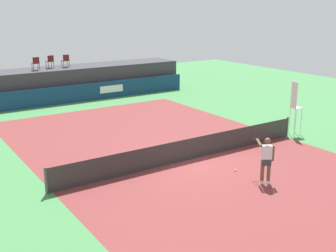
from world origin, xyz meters
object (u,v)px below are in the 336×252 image
(net_post_near, at_px, (46,181))
(net_post_far, at_px, (287,127))
(spectator_chair_left, at_px, (50,61))
(tennis_player, at_px, (266,159))
(spectator_chair_center, at_px, (66,60))
(tennis_ball, at_px, (235,170))
(umpire_chair, at_px, (295,105))
(spectator_chair_far_left, at_px, (36,63))

(net_post_near, height_order, net_post_far, same)
(spectator_chair_left, xyz_separation_m, tennis_player, (1.57, -19.04, -1.73))
(spectator_chair_center, xyz_separation_m, tennis_ball, (0.36, -17.43, -2.66))
(net_post_near, bearing_deg, umpire_chair, 0.09)
(net_post_far, distance_m, tennis_player, 6.39)
(net_post_near, relative_size, tennis_player, 0.56)
(spectator_chair_left, bearing_deg, spectator_chair_center, -7.41)
(tennis_player, bearing_deg, spectator_chair_far_left, 98.34)
(tennis_player, distance_m, tennis_ball, 1.74)
(spectator_chair_left, distance_m, net_post_near, 16.59)
(spectator_chair_far_left, xyz_separation_m, tennis_player, (2.72, -18.55, -1.73))
(spectator_chair_center, bearing_deg, tennis_player, -88.51)
(net_post_far, xyz_separation_m, tennis_ball, (-5.42, -2.09, -0.46))
(spectator_chair_far_left, distance_m, spectator_chair_center, 2.25)
(spectator_chair_center, height_order, net_post_near, spectator_chair_center)
(net_post_far, distance_m, tennis_ball, 5.82)
(spectator_chair_left, bearing_deg, net_post_near, -109.71)
(spectator_chair_left, xyz_separation_m, net_post_far, (6.85, -15.48, -2.19))
(spectator_chair_left, distance_m, net_post_far, 17.07)
(umpire_chair, bearing_deg, tennis_player, -148.14)
(spectator_chair_far_left, height_order, spectator_chair_center, same)
(spectator_chair_center, bearing_deg, spectator_chair_far_left, -171.21)
(umpire_chair, height_order, net_post_near, umpire_chair)
(spectator_chair_far_left, bearing_deg, spectator_chair_center, 8.79)
(net_post_near, relative_size, net_post_far, 1.00)
(tennis_player, relative_size, tennis_ball, 26.03)
(spectator_chair_far_left, relative_size, umpire_chair, 0.32)
(spectator_chair_left, relative_size, tennis_player, 0.50)
(spectator_chair_far_left, height_order, spectator_chair_left, same)
(spectator_chair_left, distance_m, umpire_chair, 17.14)
(tennis_player, bearing_deg, spectator_chair_center, 91.49)
(spectator_chair_center, bearing_deg, spectator_chair_left, 172.59)
(net_post_far, height_order, tennis_ball, net_post_far)
(spectator_chair_center, relative_size, tennis_player, 0.50)
(spectator_chair_far_left, height_order, net_post_near, spectator_chair_far_left)
(net_post_near, xyz_separation_m, net_post_far, (12.40, 0.00, 0.00))
(net_post_near, xyz_separation_m, tennis_player, (7.11, -3.56, 0.46))
(spectator_chair_far_left, distance_m, tennis_player, 18.83)
(tennis_ball, bearing_deg, spectator_chair_far_left, 98.62)
(spectator_chair_center, distance_m, net_post_near, 16.85)
(umpire_chair, distance_m, tennis_ball, 6.44)
(spectator_chair_left, xyz_separation_m, umpire_chair, (7.32, -15.46, -1.11))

